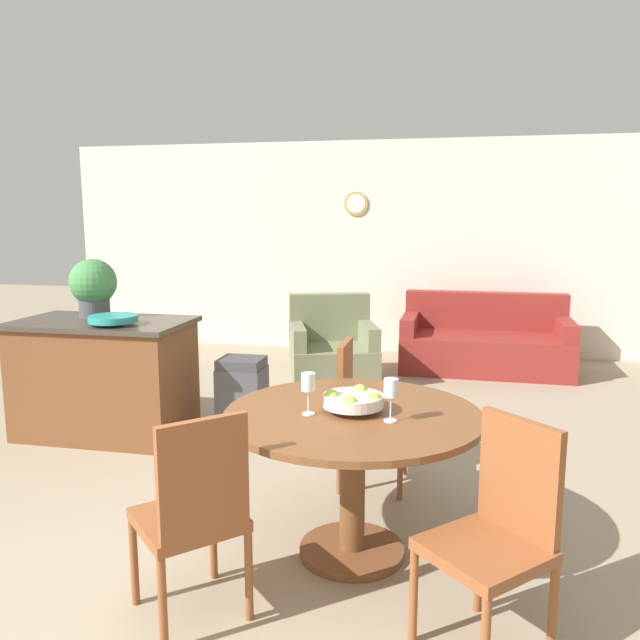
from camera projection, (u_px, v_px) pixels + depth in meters
The scene contains 14 objects.
wall_back at pixel (364, 247), 8.08m from camera, with size 8.00×0.09×2.70m.
dining_table at pixel (353, 445), 3.17m from camera, with size 1.31×1.31×0.77m.
dining_chair_near_left at pixel (195, 509), 2.64m from camera, with size 0.59×0.59×0.95m.
dining_chair_near_right at pixel (498, 526), 2.49m from camera, with size 0.59×0.59×0.95m.
dining_chair_far_side at pixel (362, 407), 4.05m from camera, with size 0.42×0.42×0.95m.
fruit_bowl at pixel (353, 400), 3.13m from camera, with size 0.31×0.31×0.11m.
wine_glass_left at pixel (308, 384), 3.07m from camera, with size 0.07×0.07×0.21m.
wine_glass_right at pixel (391, 390), 2.97m from camera, with size 0.07×0.07×0.21m.
kitchen_island at pixel (105, 377), 5.00m from camera, with size 1.37×0.79×0.94m.
teal_bowl at pixel (113, 319), 4.71m from camera, with size 0.37×0.37×0.07m.
potted_plant at pixel (93, 285), 5.08m from camera, with size 0.38×0.38×0.47m.
trash_bin at pixel (242, 398), 4.93m from camera, with size 0.35×0.31×0.65m.
couch at pixel (485, 344), 7.18m from camera, with size 1.89×1.02×0.86m.
armchair at pixel (332, 353), 6.64m from camera, with size 1.10×1.08×0.91m.
Camera 1 is at (1.11, -2.14, 1.74)m, focal length 35.00 mm.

